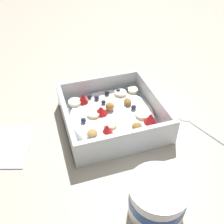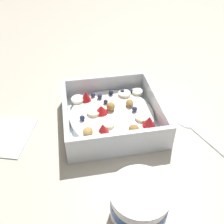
# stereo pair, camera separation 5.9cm
# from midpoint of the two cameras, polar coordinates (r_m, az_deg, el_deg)

# --- Properties ---
(ground_plane) EXTENTS (2.40, 2.40, 0.00)m
(ground_plane) POSITION_cam_midpoint_polar(r_m,az_deg,el_deg) (0.63, 4.09, -1.05)
(ground_plane) COLOR beige
(fruit_bowl) EXTENTS (0.21, 0.21, 0.06)m
(fruit_bowl) POSITION_cam_midpoint_polar(r_m,az_deg,el_deg) (0.60, 2.82, -0.95)
(fruit_bowl) COLOR white
(fruit_bowl) RESTS_ON ground
(spoon) EXTENTS (0.08, 0.17, 0.01)m
(spoon) POSITION_cam_midpoint_polar(r_m,az_deg,el_deg) (0.62, 19.64, -3.31)
(spoon) COLOR silver
(spoon) RESTS_ON ground
(yogurt_cup) EXTENTS (0.10, 0.10, 0.07)m
(yogurt_cup) POSITION_cam_midpoint_polar(r_m,az_deg,el_deg) (0.44, 9.96, -18.99)
(yogurt_cup) COLOR white
(yogurt_cup) RESTS_ON ground
(folded_napkin) EXTENTS (0.15, 0.15, 0.01)m
(folded_napkin) POSITION_cam_midpoint_polar(r_m,az_deg,el_deg) (0.61, -20.17, -4.86)
(folded_napkin) COLOR silver
(folded_napkin) RESTS_ON ground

